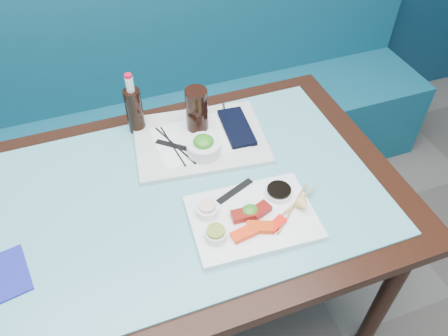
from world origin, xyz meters
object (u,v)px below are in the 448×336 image
object	(u,v)px
cola_bottle_body	(135,111)
dining_table	(180,212)
sashimi_plate	(253,218)
seaweed_bowl	(204,148)
serving_tray	(200,140)
cola_glass	(197,110)
booth_bench	(137,124)

from	to	relation	value
cola_bottle_body	dining_table	bearing A→B (deg)	-81.66
sashimi_plate	seaweed_bowl	size ratio (longest dim) A/B	3.18
sashimi_plate	cola_bottle_body	size ratio (longest dim) A/B	2.15
serving_tray	cola_bottle_body	world-z (taller)	cola_bottle_body
seaweed_bowl	cola_glass	world-z (taller)	cola_glass
booth_bench	cola_glass	xyz separation A→B (m)	(0.15, -0.58, 0.48)
cola_glass	cola_bottle_body	size ratio (longest dim) A/B	0.94
seaweed_bowl	cola_glass	xyz separation A→B (m)	(0.02, 0.13, 0.06)
sashimi_plate	seaweed_bowl	xyz separation A→B (m)	(-0.05, 0.30, 0.03)
booth_bench	cola_bottle_body	size ratio (longest dim) A/B	17.97
cola_bottle_body	booth_bench	bearing A→B (deg)	84.28
cola_bottle_body	sashimi_plate	bearing A→B (deg)	-65.98
sashimi_plate	serving_tray	world-z (taller)	sashimi_plate
dining_table	sashimi_plate	xyz separation A→B (m)	(0.18, -0.17, 0.10)
sashimi_plate	serving_tray	size ratio (longest dim) A/B	0.81
booth_bench	sashimi_plate	world-z (taller)	booth_bench
seaweed_bowl	cola_bottle_body	size ratio (longest dim) A/B	0.68
seaweed_bowl	cola_bottle_body	xyz separation A→B (m)	(-0.18, 0.21, 0.04)
booth_bench	dining_table	world-z (taller)	booth_bench
seaweed_bowl	cola_glass	size ratio (longest dim) A/B	0.72
seaweed_bowl	booth_bench	bearing A→B (deg)	100.24
serving_tray	cola_bottle_body	xyz separation A→B (m)	(-0.19, 0.14, 0.08)
sashimi_plate	cola_glass	world-z (taller)	cola_glass
serving_tray	seaweed_bowl	size ratio (longest dim) A/B	3.90
dining_table	cola_bottle_body	size ratio (longest dim) A/B	8.39
booth_bench	seaweed_bowl	distance (m)	0.84
dining_table	sashimi_plate	size ratio (longest dim) A/B	3.91
booth_bench	seaweed_bowl	world-z (taller)	booth_bench
sashimi_plate	booth_bench	bearing A→B (deg)	103.76
serving_tray	cola_glass	size ratio (longest dim) A/B	2.80
booth_bench	serving_tray	xyz separation A→B (m)	(0.14, -0.63, 0.39)
seaweed_bowl	serving_tray	bearing A→B (deg)	82.41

